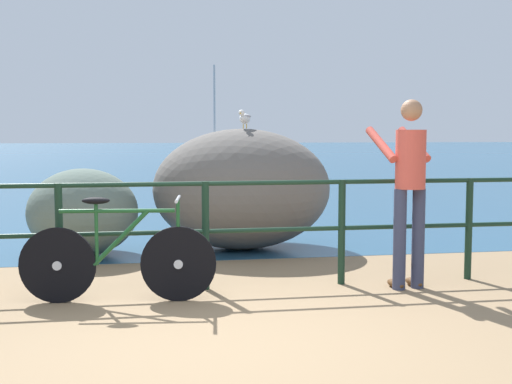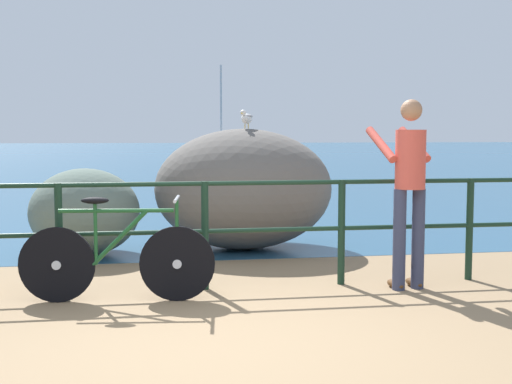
# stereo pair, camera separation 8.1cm
# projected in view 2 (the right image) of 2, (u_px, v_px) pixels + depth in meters

# --- Properties ---
(ground_plane) EXTENTS (120.00, 120.00, 0.10)m
(ground_plane) POSITION_uv_depth(u_px,v_px,m) (164.00, 175.00, 24.38)
(ground_plane) COLOR #846B4C
(sea_surface) EXTENTS (120.00, 90.00, 0.01)m
(sea_surface) POSITION_uv_depth(u_px,v_px,m) (156.00, 152.00, 51.95)
(sea_surface) COLOR navy
(sea_surface) RESTS_ON ground_plane
(promenade_railing) EXTENTS (8.02, 0.07, 1.02)m
(promenade_railing) POSITION_uv_depth(u_px,v_px,m) (205.00, 222.00, 6.26)
(promenade_railing) COLOR black
(promenade_railing) RESTS_ON ground_plane
(bicycle) EXTENTS (1.69, 0.48, 0.92)m
(bicycle) POSITION_uv_depth(u_px,v_px,m) (118.00, 258.00, 5.81)
(bicycle) COLOR black
(bicycle) RESTS_ON ground_plane
(person_at_railing) EXTENTS (0.51, 0.66, 1.78)m
(person_at_railing) POSITION_uv_depth(u_px,v_px,m) (409.00, 184.00, 6.25)
(person_at_railing) COLOR #333851
(person_at_railing) RESTS_ON ground_plane
(breakwater_boulder_main) EXTENTS (2.25, 1.83, 1.52)m
(breakwater_boulder_main) POSITION_uv_depth(u_px,v_px,m) (244.00, 189.00, 8.48)
(breakwater_boulder_main) COLOR #605B56
(breakwater_boulder_main) RESTS_ON ground
(breakwater_boulder_left) EXTENTS (1.31, 1.35, 1.05)m
(breakwater_boulder_left) POSITION_uv_depth(u_px,v_px,m) (85.00, 212.00, 8.02)
(breakwater_boulder_left) COLOR #59695E
(breakwater_boulder_left) RESTS_ON ground
(seagull) EXTENTS (0.23, 0.33, 0.23)m
(seagull) POSITION_uv_depth(u_px,v_px,m) (246.00, 118.00, 8.37)
(seagull) COLOR gold
(seagull) RESTS_ON breakwater_boulder_main
(sailboat) EXTENTS (3.16, 4.51, 4.90)m
(sailboat) POSITION_uv_depth(u_px,v_px,m) (220.00, 153.00, 34.12)
(sailboat) COLOR white
(sailboat) RESTS_ON sea_surface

